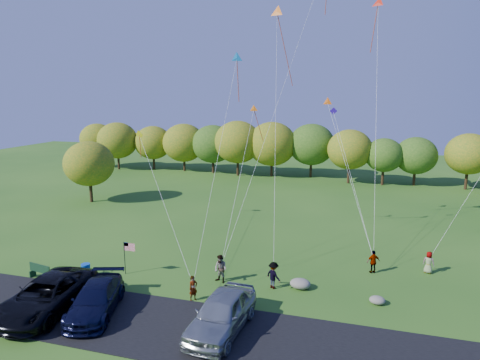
% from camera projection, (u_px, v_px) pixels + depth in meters
% --- Properties ---
extents(ground, '(140.00, 140.00, 0.00)m').
position_uv_depth(ground, '(225.00, 298.00, 25.89)').
color(ground, '#265618').
rests_on(ground, ground).
extents(asphalt_lane, '(44.00, 6.00, 0.06)m').
position_uv_depth(asphalt_lane, '(200.00, 332.00, 22.12)').
color(asphalt_lane, black).
rests_on(asphalt_lane, ground).
extents(treeline, '(75.42, 27.69, 8.44)m').
position_uv_depth(treeline, '(325.00, 148.00, 58.72)').
color(treeline, '#3D2A16').
rests_on(treeline, ground).
extents(minivan_dark, '(3.68, 7.01, 1.88)m').
position_uv_depth(minivan_dark, '(47.00, 295.00, 24.06)').
color(minivan_dark, black).
rests_on(minivan_dark, asphalt_lane).
extents(minivan_navy, '(3.84, 6.02, 1.62)m').
position_uv_depth(minivan_navy, '(96.00, 299.00, 23.86)').
color(minivan_navy, black).
rests_on(minivan_navy, asphalt_lane).
extents(minivan_silver, '(2.74, 5.97, 1.98)m').
position_uv_depth(minivan_silver, '(221.00, 313.00, 22.02)').
color(minivan_silver, '#8F9599').
rests_on(minivan_silver, asphalt_lane).
extents(flyer_a, '(0.63, 0.68, 1.55)m').
position_uv_depth(flyer_a, '(193.00, 288.00, 25.45)').
color(flyer_a, '#4C4C59').
rests_on(flyer_a, ground).
extents(flyer_b, '(1.10, 0.99, 1.86)m').
position_uv_depth(flyer_b, '(221.00, 269.00, 27.87)').
color(flyer_b, '#4C4C59').
rests_on(flyer_b, ground).
extents(flyer_c, '(1.29, 1.15, 1.74)m').
position_uv_depth(flyer_c, '(273.00, 275.00, 27.05)').
color(flyer_c, '#4C4C59').
rests_on(flyer_c, ground).
extents(flyer_d, '(1.03, 0.78, 1.62)m').
position_uv_depth(flyer_d, '(373.00, 262.00, 29.37)').
color(flyer_d, '#4C4C59').
rests_on(flyer_d, ground).
extents(flyer_e, '(0.88, 0.73, 1.54)m').
position_uv_depth(flyer_e, '(429.00, 262.00, 29.36)').
color(flyer_e, '#4C4C59').
rests_on(flyer_e, ground).
extents(park_bench, '(1.87, 0.63, 1.04)m').
position_uv_depth(park_bench, '(41.00, 271.00, 28.50)').
color(park_bench, '#13341C').
rests_on(park_bench, ground).
extents(trash_barrel, '(0.59, 0.59, 0.89)m').
position_uv_depth(trash_barrel, '(86.00, 270.00, 28.87)').
color(trash_barrel, blue).
rests_on(trash_barrel, ground).
extents(flag_assembly, '(0.85, 0.55, 2.31)m').
position_uv_depth(flag_assembly, '(127.00, 251.00, 28.95)').
color(flag_assembly, black).
rests_on(flag_assembly, ground).
extents(boulder_near, '(1.31, 1.03, 0.65)m').
position_uv_depth(boulder_near, '(300.00, 284.00, 27.08)').
color(boulder_near, '#A0968B').
rests_on(boulder_near, ground).
extents(boulder_far, '(0.92, 0.77, 0.48)m').
position_uv_depth(boulder_far, '(377.00, 300.00, 25.11)').
color(boulder_far, '#6C665D').
rests_on(boulder_far, ground).
extents(kites_aloft, '(31.45, 8.70, 16.00)m').
position_uv_depth(kites_aloft, '(307.00, 31.00, 34.11)').
color(kites_aloft, orange).
rests_on(kites_aloft, ground).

